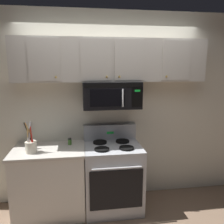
{
  "coord_description": "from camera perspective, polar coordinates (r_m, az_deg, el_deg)",
  "views": [
    {
      "loc": [
        -0.42,
        -2.45,
        1.93
      ],
      "look_at": [
        0.0,
        0.49,
        1.35
      ],
      "focal_mm": 36.42,
      "sensor_mm": 36.0,
      "label": 1
    }
  ],
  "objects": [
    {
      "name": "spice_jar",
      "position": [
        3.17,
        -10.58,
        -7.27
      ],
      "size": [
        0.05,
        0.05,
        0.09
      ],
      "color": "#4C7F33",
      "rests_on": "counter_segment"
    },
    {
      "name": "counter_segment",
      "position": [
        3.27,
        -15.21,
        -16.29
      ],
      "size": [
        0.93,
        0.65,
        0.9
      ],
      "color": "white",
      "rests_on": "ground_plane"
    },
    {
      "name": "pepper_mill",
      "position": [
        3.3,
        -20.0,
        -5.99
      ],
      "size": [
        0.06,
        0.06,
        0.2
      ],
      "primitive_type": "cylinder",
      "color": "brown",
      "rests_on": "counter_segment"
    },
    {
      "name": "stove_range",
      "position": [
        3.25,
        0.17,
        -15.65
      ],
      "size": [
        0.76,
        0.69,
        1.12
      ],
      "color": "#B7BABF",
      "rests_on": "ground_plane"
    },
    {
      "name": "salt_shaker",
      "position": [
        3.13,
        -19.05,
        -7.68
      ],
      "size": [
        0.04,
        0.04,
        0.12
      ],
      "color": "white",
      "rests_on": "counter_segment"
    },
    {
      "name": "upper_cabinets",
      "position": [
        3.05,
        -0.22,
        12.83
      ],
      "size": [
        2.5,
        0.36,
        0.55
      ],
      "color": "#BCB7AD"
    },
    {
      "name": "back_wall",
      "position": [
        3.32,
        -0.74,
        0.99
      ],
      "size": [
        5.2,
        0.1,
        2.7
      ],
      "primitive_type": "cube",
      "color": "silver",
      "rests_on": "ground_plane"
    },
    {
      "name": "over_range_microwave",
      "position": [
        3.04,
        -0.14,
        4.35
      ],
      "size": [
        0.76,
        0.43,
        0.35
      ],
      "color": "black"
    },
    {
      "name": "utensil_crock_cream",
      "position": [
        2.99,
        -19.71,
        -7.86
      ],
      "size": [
        0.14,
        0.14,
        0.39
      ],
      "color": "beige",
      "rests_on": "counter_segment"
    }
  ]
}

